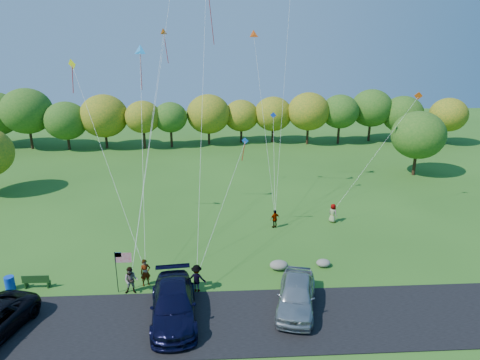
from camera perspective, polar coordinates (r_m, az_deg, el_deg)
The scene contains 15 objects.
ground at distance 28.80m, azimuth -5.09°, elevation -13.63°, with size 140.00×140.00×0.00m, color #285718.
asphalt_lane at distance 25.48m, azimuth -5.36°, elevation -18.35°, with size 44.00×6.00×0.06m, color black.
treeline at distance 61.23m, azimuth -2.17°, elevation 8.56°, with size 76.60×27.77×8.19m.
minivan_navy at distance 25.41m, azimuth -8.86°, elevation -16.05°, with size 2.51×6.18×1.79m, color black.
minivan_silver at distance 26.12m, azimuth 7.52°, elevation -14.90°, with size 2.14×5.33×1.82m, color #9CA1A6.
flyer_a at distance 28.76m, azimuth -12.50°, elevation -11.95°, with size 0.67×0.44×1.82m, color #4C4C59.
flyer_b at distance 28.16m, azimuth -14.32°, elevation -12.84°, with size 0.88×0.68×1.80m, color #4C4C59.
flyer_c at distance 27.65m, azimuth -5.79°, elevation -12.92°, with size 1.17×0.67×1.82m, color #4C4C59.
flyer_d at distance 36.17m, azimuth 4.68°, elevation -5.18°, with size 0.93×0.39×1.58m, color #4C4C59.
flyer_e at distance 37.92m, azimuth 12.27°, elevation -4.34°, with size 0.82×0.53×1.67m, color #4C4C59.
park_bench at distance 30.89m, azimuth -25.52°, elevation -12.07°, with size 1.70×0.43×0.94m.
trash_barrel at distance 31.52m, azimuth -28.35°, elevation -12.01°, with size 0.60×0.60×0.90m, color #0B35B2.
flag_assembly at distance 27.78m, azimuth -15.63°, elevation -10.47°, with size 1.04×0.68×2.82m.
boulder_near at distance 30.25m, azimuth 5.21°, elevation -11.23°, with size 1.26×0.99×0.63m, color #9D9789.
boulder_far at distance 31.06m, azimuth 11.05°, elevation -10.81°, with size 0.98×0.82×0.51m, color gray.
Camera 1 is at (1.13, -24.39, 15.27)m, focal length 32.00 mm.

